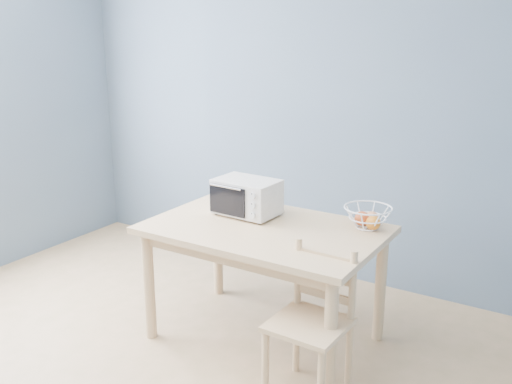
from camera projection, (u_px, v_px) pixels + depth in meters
The scene contains 5 objects.
room at pixel (58, 166), 2.60m from camera, with size 4.01×4.51×2.61m.
dining_table at pixel (264, 242), 3.47m from camera, with size 1.40×0.90×0.75m.
toaster_oven at pixel (245, 196), 3.63m from camera, with size 0.41×0.31×0.23m.
fruit_basket at pixel (368, 217), 3.40m from camera, with size 0.31×0.31×0.13m.
dining_chair at pixel (312, 325), 3.00m from camera, with size 0.39×0.39×0.82m.
Camera 1 is at (2.11, -1.67, 1.90)m, focal length 40.00 mm.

